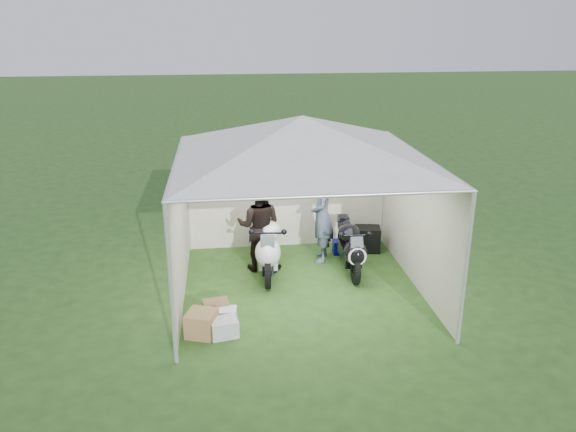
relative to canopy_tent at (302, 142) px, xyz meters
name	(u,v)px	position (x,y,z in m)	size (l,w,h in m)	color
ground	(301,288)	(0.00, -0.03, -2.58)	(80.00, 80.00, 0.00)	#27471A
canopy_tent	(302,142)	(0.00, 0.00, 0.00)	(5.66, 5.66, 3.00)	silver
motorcycle_white	(268,245)	(-0.50, 0.66, -2.03)	(0.57, 2.00, 0.98)	black
motorcycle_black	(350,246)	(1.00, 0.57, -2.08)	(0.44, 1.79, 0.88)	black
paddock_stand	(342,247)	(1.03, 1.39, -2.44)	(0.36, 0.23, 0.27)	#0A0AC6
person_dark_jacket	(259,226)	(-0.65, 0.87, -1.72)	(0.83, 0.65, 1.71)	black
person_blue_jacket	(322,216)	(0.57, 1.14, -1.67)	(0.66, 0.43, 1.81)	slate
equipment_box	(367,239)	(1.56, 1.48, -2.33)	(0.50, 0.40, 0.50)	black
crate_0	(224,328)	(-1.34, -1.43, -2.44)	(0.40, 0.31, 0.26)	#B6BCC0
crate_1	(202,323)	(-1.67, -1.36, -2.39)	(0.41, 0.41, 0.37)	olive
crate_2	(226,316)	(-1.31, -1.05, -2.46)	(0.32, 0.27, 0.24)	silver
crate_3	(216,309)	(-1.46, -0.84, -2.44)	(0.40, 0.29, 0.27)	brown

